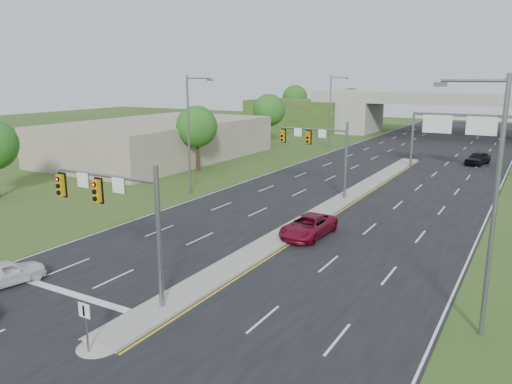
{
  "coord_description": "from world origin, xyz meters",
  "views": [
    {
      "loc": [
        14.84,
        -16.79,
        10.88
      ],
      "look_at": [
        -2.03,
        12.55,
        3.0
      ],
      "focal_mm": 35.0,
      "sensor_mm": 36.0,
      "label": 1
    }
  ],
  "objects_px": {
    "signal_mast_near": "(120,208)",
    "car_far_a": "(308,226)",
    "sign_gantry": "(462,126)",
    "overpass": "(450,117)",
    "keep_right_sign": "(85,319)",
    "signal_mast_far": "(322,146)",
    "car_white": "(6,273)",
    "car_far_c": "(478,158)"
  },
  "relations": [
    {
      "from": "car_far_a",
      "to": "car_far_c",
      "type": "height_order",
      "value": "car_far_c"
    },
    {
      "from": "sign_gantry",
      "to": "car_white",
      "type": "height_order",
      "value": "sign_gantry"
    },
    {
      "from": "keep_right_sign",
      "to": "overpass",
      "type": "xyz_separation_m",
      "value": [
        0.0,
        84.53,
        2.04
      ]
    },
    {
      "from": "signal_mast_far",
      "to": "keep_right_sign",
      "type": "relative_size",
      "value": 3.18
    },
    {
      "from": "signal_mast_near",
      "to": "car_white",
      "type": "height_order",
      "value": "signal_mast_near"
    },
    {
      "from": "keep_right_sign",
      "to": "car_far_c",
      "type": "bearing_deg",
      "value": 81.63
    },
    {
      "from": "car_far_c",
      "to": "signal_mast_far",
      "type": "bearing_deg",
      "value": -98.04
    },
    {
      "from": "sign_gantry",
      "to": "overpass",
      "type": "xyz_separation_m",
      "value": [
        -6.68,
        35.08,
        -1.69
      ]
    },
    {
      "from": "signal_mast_far",
      "to": "car_far_a",
      "type": "bearing_deg",
      "value": -71.51
    },
    {
      "from": "overpass",
      "to": "keep_right_sign",
      "type": "bearing_deg",
      "value": -90.0
    },
    {
      "from": "keep_right_sign",
      "to": "sign_gantry",
      "type": "bearing_deg",
      "value": 82.3
    },
    {
      "from": "signal_mast_near",
      "to": "overpass",
      "type": "distance_m",
      "value": 80.11
    },
    {
      "from": "signal_mast_near",
      "to": "car_far_c",
      "type": "height_order",
      "value": "signal_mast_near"
    },
    {
      "from": "signal_mast_near",
      "to": "sign_gantry",
      "type": "relative_size",
      "value": 0.6
    },
    {
      "from": "signal_mast_far",
      "to": "car_white",
      "type": "bearing_deg",
      "value": -104.17
    },
    {
      "from": "car_white",
      "to": "car_far_c",
      "type": "distance_m",
      "value": 55.49
    },
    {
      "from": "signal_mast_far",
      "to": "overpass",
      "type": "distance_m",
      "value": 55.13
    },
    {
      "from": "car_far_a",
      "to": "sign_gantry",
      "type": "bearing_deg",
      "value": 82.68
    },
    {
      "from": "sign_gantry",
      "to": "overpass",
      "type": "distance_m",
      "value": 35.75
    },
    {
      "from": "signal_mast_near",
      "to": "keep_right_sign",
      "type": "height_order",
      "value": "signal_mast_near"
    },
    {
      "from": "keep_right_sign",
      "to": "sign_gantry",
      "type": "height_order",
      "value": "sign_gantry"
    },
    {
      "from": "overpass",
      "to": "car_far_a",
      "type": "xyz_separation_m",
      "value": [
        1.5,
        -66.33,
        -2.79
      ]
    },
    {
      "from": "signal_mast_near",
      "to": "signal_mast_far",
      "type": "xyz_separation_m",
      "value": [
        0.0,
        25.0,
        0.0
      ]
    },
    {
      "from": "overpass",
      "to": "car_far_c",
      "type": "xyz_separation_m",
      "value": [
        8.15,
        -29.17,
        -2.73
      ]
    },
    {
      "from": "signal_mast_near",
      "to": "signal_mast_far",
      "type": "bearing_deg",
      "value": 90.0
    },
    {
      "from": "signal_mast_near",
      "to": "overpass",
      "type": "bearing_deg",
      "value": 88.38
    },
    {
      "from": "signal_mast_near",
      "to": "car_far_c",
      "type": "distance_m",
      "value": 52.11
    },
    {
      "from": "overpass",
      "to": "car_white",
      "type": "xyz_separation_m",
      "value": [
        -9.04,
        -81.93,
        -2.85
      ]
    },
    {
      "from": "signal_mast_far",
      "to": "car_far_a",
      "type": "distance_m",
      "value": 12.51
    },
    {
      "from": "keep_right_sign",
      "to": "car_far_c",
      "type": "relative_size",
      "value": 0.46
    },
    {
      "from": "keep_right_sign",
      "to": "car_white",
      "type": "relative_size",
      "value": 0.55
    },
    {
      "from": "signal_mast_far",
      "to": "overpass",
      "type": "relative_size",
      "value": 0.09
    },
    {
      "from": "signal_mast_near",
      "to": "car_white",
      "type": "xyz_separation_m",
      "value": [
        -6.78,
        -1.85,
        -4.02
      ]
    },
    {
      "from": "signal_mast_far",
      "to": "car_white",
      "type": "xyz_separation_m",
      "value": [
        -6.78,
        -26.85,
        -4.02
      ]
    },
    {
      "from": "signal_mast_near",
      "to": "car_far_a",
      "type": "bearing_deg",
      "value": 74.69
    },
    {
      "from": "overpass",
      "to": "car_far_c",
      "type": "distance_m",
      "value": 30.41
    },
    {
      "from": "keep_right_sign",
      "to": "car_far_a",
      "type": "xyz_separation_m",
      "value": [
        1.5,
        18.2,
        -0.76
      ]
    },
    {
      "from": "overpass",
      "to": "car_white",
      "type": "distance_m",
      "value": 82.47
    },
    {
      "from": "signal_mast_near",
      "to": "car_white",
      "type": "distance_m",
      "value": 8.1
    },
    {
      "from": "car_white",
      "to": "car_far_c",
      "type": "relative_size",
      "value": 0.84
    },
    {
      "from": "keep_right_sign",
      "to": "signal_mast_near",
      "type": "bearing_deg",
      "value": 116.94
    },
    {
      "from": "signal_mast_far",
      "to": "car_far_c",
      "type": "relative_size",
      "value": 1.48
    }
  ]
}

